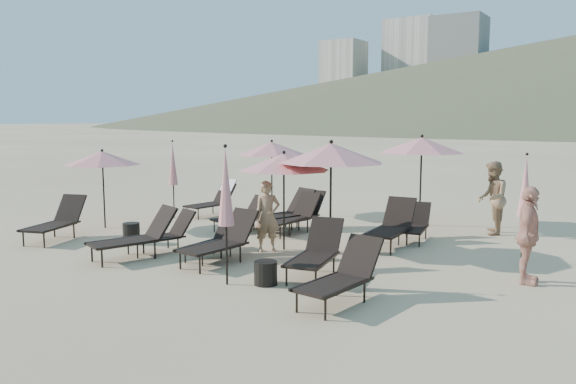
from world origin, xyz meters
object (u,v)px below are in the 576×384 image
Objects in this scene: umbrella_open_4 at (422,145)px; umbrella_open_2 at (331,153)px; lounger_4 at (316,251)px; lounger_6 at (215,199)px; umbrella_open_3 at (272,148)px; lounger_0 at (56,220)px; lounger_9 at (293,215)px; lounger_1 at (163,233)px; lounger_8 at (284,211)px; side_table_0 at (131,233)px; beachgoer_b at (492,198)px; lounger_11 at (415,224)px; lounger_12 at (136,235)px; lounger_2 at (221,240)px; side_table_1 at (266,273)px; lounger_7 at (242,215)px; umbrella_closed_0 at (226,188)px; lounger_10 at (391,225)px; umbrella_open_1 at (284,162)px; lounger_3 at (215,239)px; lounger_5 at (342,275)px; umbrella_closed_2 at (173,164)px; umbrella_closed_1 at (525,187)px; lounger_13 at (300,213)px; umbrella_open_0 at (102,158)px; beachgoer_a at (267,216)px; beachgoer_c at (528,235)px.

umbrella_open_2 is at bearing -95.56° from umbrella_open_4.
lounger_4 is at bearing -69.72° from umbrella_open_2.
umbrella_open_3 is (1.45, 1.00, 1.54)m from lounger_6.
lounger_0 reaches higher than lounger_9.
lounger_8 is (0.85, 3.55, 0.08)m from lounger_1.
beachgoer_b is (6.84, 5.84, 0.69)m from side_table_0.
lounger_8 reaches higher than lounger_11.
lounger_8 is 4.38m from lounger_12.
lounger_2 reaches higher than side_table_1.
lounger_7 is 0.70× the size of umbrella_open_3.
umbrella_closed_0 is at bearing -146.83° from side_table_1.
lounger_10 is (6.25, -1.04, -0.01)m from lounger_6.
umbrella_open_3 is (-4.00, 3.49, -0.15)m from umbrella_open_2.
umbrella_open_1 reaches higher than lounger_0.
beachgoer_b reaches higher than lounger_6.
umbrella_open_4 is (2.32, 5.95, 1.83)m from lounger_3.
lounger_11 is at bearing -12.63° from umbrella_open_3.
umbrella_open_3 is at bearing 143.68° from lounger_9.
umbrella_open_3 reaches higher than lounger_5.
lounger_5 is 0.91× the size of lounger_12.
umbrella_closed_2 is (-3.78, -0.27, 1.12)m from lounger_8.
lounger_2 reaches higher than lounger_5.
lounger_5 is 0.99× the size of lounger_9.
lounger_10 is 3.05m from umbrella_closed_1.
side_table_1 is (6.30, -4.08, -1.41)m from umbrella_closed_2.
lounger_13 is (-3.02, -0.46, 0.06)m from lounger_11.
lounger_1 is at bearing 170.75° from lounger_4.
umbrella_closed_2 reaches higher than lounger_12.
umbrella_closed_1 is at bearing 12.13° from umbrella_open_0.
lounger_3 is at bearing -136.98° from lounger_11.
lounger_2 is 1.17× the size of beachgoer_a.
umbrella_closed_1 is 5.56m from side_table_1.
umbrella_closed_1 reaches higher than lounger_2.
umbrella_open_2 is at bearing -0.98° from lounger_7.
umbrella_open_4 is 1.60× the size of beachgoer_a.
lounger_2 is at bearing -35.75° from umbrella_closed_2.
lounger_11 is 3.84m from beachgoer_c.
lounger_9 is at bearing 116.92° from lounger_4.
lounger_13 is (0.37, 0.19, -0.03)m from lounger_8.
umbrella_open_1 is at bearing 84.58° from beachgoer_c.
lounger_11 is at bearing -49.70° from beachgoer_b.
beachgoer_a is at bearing 109.63° from umbrella_closed_0.
lounger_1 is 3.84m from lounger_4.
umbrella_closed_2 reaches higher than lounger_6.
umbrella_open_1 reaches higher than lounger_8.
umbrella_open_2 is at bearing -41.14° from umbrella_open_3.
umbrella_closed_1 is 1.21× the size of beachgoer_b.
beachgoer_b is (2.81, 7.19, -0.80)m from umbrella_closed_0.
lounger_8 is 1.24× the size of lounger_11.
lounger_1 is 1.04× the size of beachgoer_a.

